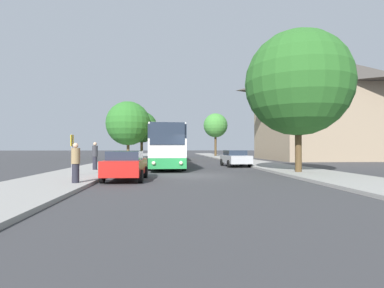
% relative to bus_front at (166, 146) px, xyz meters
% --- Properties ---
extents(ground_plane, '(300.00, 300.00, 0.00)m').
position_rel_bus_front_xyz_m(ground_plane, '(1.94, -7.20, -1.76)').
color(ground_plane, '#38383A').
rests_on(ground_plane, ground).
extents(sidewalk_left, '(4.00, 120.00, 0.15)m').
position_rel_bus_front_xyz_m(sidewalk_left, '(-5.06, -7.20, -1.69)').
color(sidewalk_left, gray).
rests_on(sidewalk_left, ground_plane).
extents(sidewalk_right, '(4.00, 120.00, 0.15)m').
position_rel_bus_front_xyz_m(sidewalk_right, '(8.94, -7.20, -1.69)').
color(sidewalk_right, gray).
rests_on(sidewalk_right, ground_plane).
extents(building_right_background, '(21.93, 13.86, 13.40)m').
position_rel_bus_front_xyz_m(building_right_background, '(24.59, 14.35, 4.93)').
color(building_right_background, gray).
rests_on(building_right_background, ground_plane).
extents(bus_front, '(3.00, 11.62, 3.29)m').
position_rel_bus_front_xyz_m(bus_front, '(0.00, 0.00, 0.00)').
color(bus_front, '#238942').
rests_on(bus_front, ground_plane).
extents(bus_middle, '(2.81, 10.60, 3.34)m').
position_rel_bus_front_xyz_m(bus_middle, '(0.27, 13.32, 0.02)').
color(bus_middle, '#2D2D2D').
rests_on(bus_middle, ground_plane).
extents(bus_rear, '(2.94, 12.16, 3.49)m').
position_rel_bus_front_xyz_m(bus_rear, '(0.15, 29.47, 0.10)').
color(bus_rear, silver).
rests_on(bus_rear, ground_plane).
extents(parked_car_left_curb, '(2.00, 4.01, 1.47)m').
position_rel_bus_front_xyz_m(parked_car_left_curb, '(-1.90, -9.60, -0.99)').
color(parked_car_left_curb, red).
rests_on(parked_car_left_curb, ground_plane).
extents(parked_car_right_near, '(2.15, 4.25, 1.40)m').
position_rel_bus_front_xyz_m(parked_car_right_near, '(6.00, 0.78, -1.02)').
color(parked_car_right_near, '#B7B7BC').
rests_on(parked_car_right_near, ground_plane).
extents(bus_stop_sign, '(0.08, 0.45, 2.22)m').
position_rel_bus_front_xyz_m(bus_stop_sign, '(-4.81, -8.73, -0.23)').
color(bus_stop_sign, gray).
rests_on(bus_stop_sign, sidewalk_left).
extents(pedestrian_waiting_near, '(0.36, 0.36, 1.70)m').
position_rel_bus_front_xyz_m(pedestrian_waiting_near, '(-3.69, -11.80, -0.76)').
color(pedestrian_waiting_near, '#23232D').
rests_on(pedestrian_waiting_near, sidewalk_left).
extents(pedestrian_waiting_far, '(0.36, 0.36, 1.86)m').
position_rel_bus_front_xyz_m(pedestrian_waiting_far, '(-4.74, -4.16, -0.67)').
color(pedestrian_waiting_far, '#23232D').
rests_on(pedestrian_waiting_far, sidewalk_left).
extents(tree_left_near, '(6.20, 6.20, 8.01)m').
position_rel_bus_front_xyz_m(tree_left_near, '(-5.51, 17.92, 3.29)').
color(tree_left_near, brown).
rests_on(tree_left_near, sidewalk_left).
extents(tree_left_far, '(4.80, 4.80, 7.05)m').
position_rel_bus_front_xyz_m(tree_left_far, '(-3.97, 21.80, 3.02)').
color(tree_left_far, '#513D23').
rests_on(tree_left_far, sidewalk_left).
extents(tree_right_near, '(4.31, 4.31, 7.63)m').
position_rel_bus_front_xyz_m(tree_right_near, '(8.58, 28.38, 3.84)').
color(tree_right_near, '#513D23').
rests_on(tree_right_near, sidewalk_right).
extents(tree_right_mid, '(6.49, 6.49, 8.72)m').
position_rel_bus_front_xyz_m(tree_right_mid, '(8.21, -6.97, 3.86)').
color(tree_right_mid, '#513D23').
rests_on(tree_right_mid, sidewalk_right).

